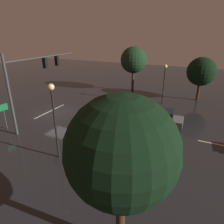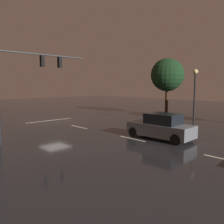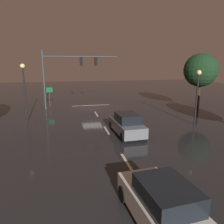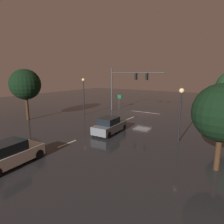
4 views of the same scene
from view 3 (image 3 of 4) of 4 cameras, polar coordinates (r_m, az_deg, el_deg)
ground_plane at (r=27.60m, az=-5.39°, el=1.38°), size 80.00×80.00×0.00m
traffic_signal_assembly at (r=26.70m, az=-11.65°, el=11.34°), size 9.07×0.47×6.99m
lane_dash_far at (r=23.73m, az=-4.20°, el=-0.51°), size 0.16×2.20×0.01m
lane_dash_mid at (r=18.03m, az=-1.45°, el=-4.87°), size 0.16×2.20×0.01m
lane_dash_near at (r=12.60m, az=3.87°, el=-13.07°), size 0.16×2.20×0.01m
stop_bar at (r=28.61m, az=-5.64°, el=1.79°), size 5.00×0.16×0.01m
car_approaching at (r=16.89m, az=4.00°, el=-3.32°), size 2.08×4.44×1.70m
car_distant at (r=8.11m, az=13.55°, el=-23.14°), size 2.22×4.49×1.70m
street_lamp_left_kerb at (r=20.38m, az=21.90°, el=6.22°), size 0.44×0.44×4.92m
street_lamp_right_kerb at (r=21.41m, az=-22.45°, el=7.35°), size 0.44×0.44×5.47m
route_sign at (r=28.78m, az=-16.42°, el=5.01°), size 0.90×0.20×2.49m
tree_left_far at (r=26.95m, az=22.61°, el=10.23°), size 3.81×3.81×6.62m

